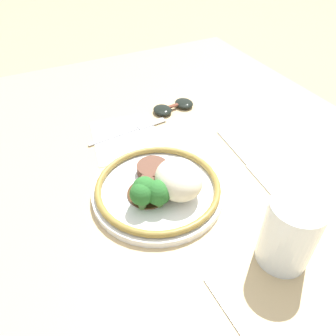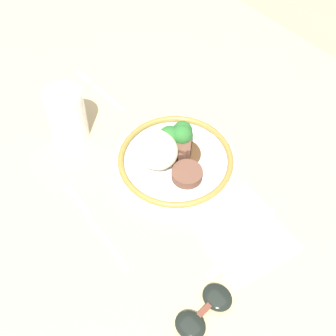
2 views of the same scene
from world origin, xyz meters
TOP-DOWN VIEW (x-y plane):
  - ground_plane at (0.00, 0.00)m, footprint 8.00×8.00m
  - dining_table at (0.00, 0.00)m, footprint 1.37×1.04m
  - napkin at (-0.24, -0.01)m, footprint 0.19×0.17m
  - plate at (-0.04, -0.02)m, footprint 0.24×0.24m
  - juice_glass at (0.15, 0.09)m, footprint 0.08×0.08m
  - fork at (-0.26, 0.02)m, footprint 0.03×0.19m
  - knife at (-0.05, 0.18)m, footprint 0.22×0.03m
  - sunglasses at (-0.30, 0.14)m, footprint 0.06×0.11m

SIDE VIEW (x-z plane):
  - ground_plane at x=0.00m, z-range 0.00..0.00m
  - dining_table at x=0.00m, z-range 0.00..0.04m
  - napkin at x=-0.24m, z-range 0.04..0.04m
  - knife at x=-0.05m, z-range 0.04..0.04m
  - fork at x=-0.26m, z-range 0.04..0.04m
  - sunglasses at x=-0.30m, z-range 0.04..0.05m
  - plate at x=-0.04m, z-range 0.02..0.10m
  - juice_glass at x=0.15m, z-range 0.03..0.15m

